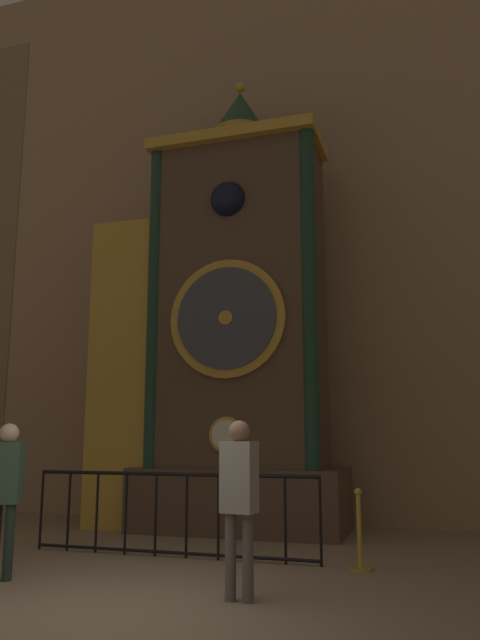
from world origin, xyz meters
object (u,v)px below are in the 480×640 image
(visitor_far, at_px, (239,490))
(clock_tower, at_px, (218,332))
(visitor_near, at_px, (6,484))
(stanchion_post, at_px, (360,544))

(visitor_far, bearing_deg, clock_tower, 121.53)
(visitor_near, distance_m, visitor_far, 2.83)
(visitor_near, height_order, stanchion_post, visitor_near)
(visitor_near, bearing_deg, stanchion_post, 5.32)
(clock_tower, xyz_separation_m, visitor_far, (1.76, -4.27, -2.37))
(clock_tower, relative_size, stanchion_post, 8.63)
(clock_tower, distance_m, visitor_near, 4.94)
(stanchion_post, bearing_deg, visitor_far, -118.09)
(clock_tower, xyz_separation_m, visitor_near, (-1.07, -4.20, -2.37))
(clock_tower, height_order, stanchion_post, clock_tower)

